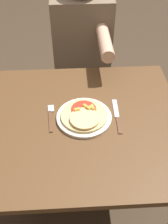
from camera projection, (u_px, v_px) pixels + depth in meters
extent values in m
plane|color=#423323|center=(77.00, 199.00, 1.70)|extent=(8.00, 8.00, 0.00)
cube|color=brown|center=(74.00, 123.00, 1.19)|extent=(1.01, 0.82, 0.03)
cylinder|color=brown|center=(5.00, 126.00, 1.68)|extent=(0.06, 0.06, 0.71)
cylinder|color=brown|center=(141.00, 120.00, 1.72)|extent=(0.06, 0.06, 0.71)
cylinder|color=silver|center=(84.00, 117.00, 1.19)|extent=(0.25, 0.25, 0.01)
cylinder|color=#DBBC7A|center=(84.00, 115.00, 1.18)|extent=(0.21, 0.21, 0.01)
cylinder|color=#B22D1E|center=(84.00, 109.00, 1.20)|extent=(0.12, 0.12, 0.00)
cylinder|color=#E8C881|center=(84.00, 118.00, 1.15)|extent=(0.13, 0.13, 0.01)
cylinder|color=gold|center=(85.00, 107.00, 1.19)|extent=(0.03, 0.03, 0.02)
cylinder|color=gold|center=(77.00, 110.00, 1.18)|extent=(0.03, 0.03, 0.02)
cylinder|color=gold|center=(92.00, 108.00, 1.19)|extent=(0.03, 0.03, 0.02)
cylinder|color=gold|center=(90.00, 107.00, 1.19)|extent=(0.04, 0.04, 0.02)
cube|color=brown|center=(50.00, 122.00, 1.18)|extent=(0.02, 0.13, 0.00)
cube|color=silver|center=(51.00, 109.00, 1.24)|extent=(0.03, 0.05, 0.00)
cube|color=brown|center=(119.00, 125.00, 1.16)|extent=(0.02, 0.10, 0.00)
cube|color=silver|center=(116.00, 108.00, 1.24)|extent=(0.03, 0.12, 0.00)
cylinder|color=#2D2D38|center=(72.00, 101.00, 2.03)|extent=(0.11, 0.11, 0.47)
cylinder|color=#2D2D38|center=(93.00, 101.00, 2.03)|extent=(0.11, 0.11, 0.47)
cube|color=#75604C|center=(82.00, 41.00, 1.67)|extent=(0.36, 0.22, 0.56)
cylinder|color=tan|center=(105.00, 42.00, 1.39)|extent=(0.07, 0.30, 0.07)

